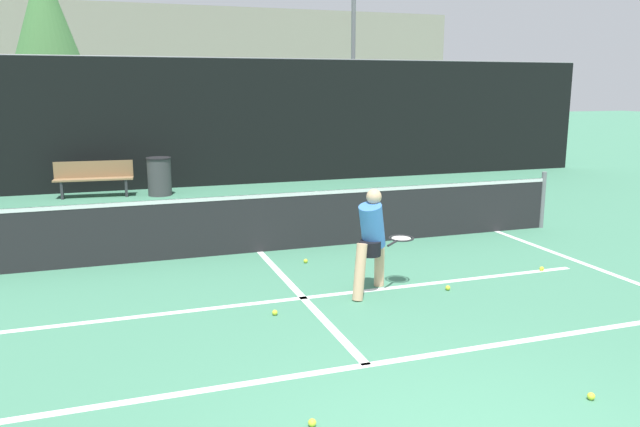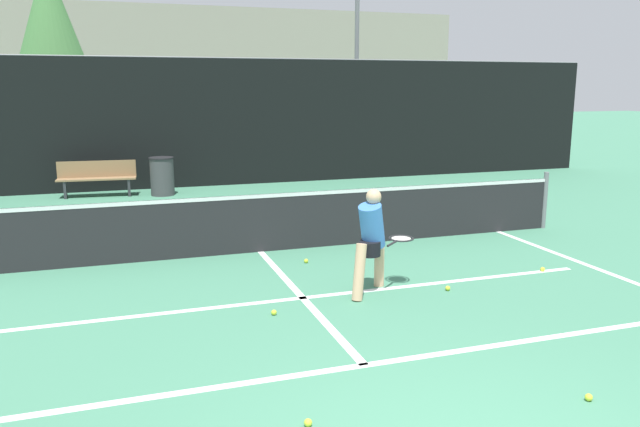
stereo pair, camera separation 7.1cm
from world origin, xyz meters
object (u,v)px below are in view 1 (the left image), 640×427
Objects in this scene: trash_bin at (159,176)px; parked_car at (134,149)px; player_practicing at (372,237)px; courtside_bench at (94,177)px.

trash_bin is 5.22m from parked_car.
player_practicing is at bearing -76.62° from trash_bin.
trash_bin is (-2.00, 8.41, -0.26)m from player_practicing.
trash_bin is (1.52, -0.31, -0.01)m from courtside_bench.
player_practicing is 0.73× the size of courtside_bench.
player_practicing is at bearing -63.39° from courtside_bench.
parked_car reaches higher than trash_bin.
player_practicing is 13.82m from parked_car.
trash_bin reaches higher than courtside_bench.
trash_bin is 0.23× the size of parked_car.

